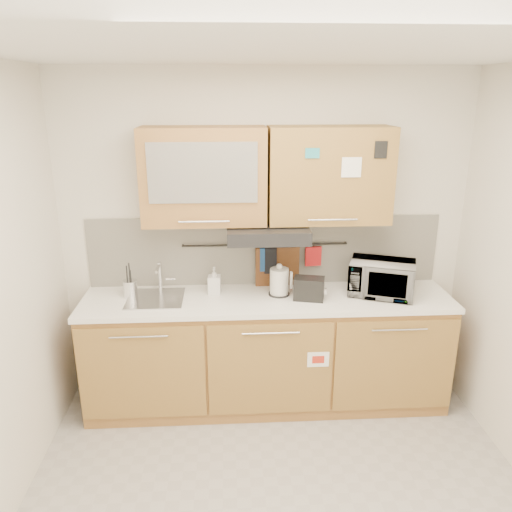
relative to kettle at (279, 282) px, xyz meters
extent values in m
plane|color=white|center=(-0.09, -1.24, 1.58)|extent=(3.20, 3.20, 0.00)
plane|color=silver|center=(-0.09, 0.26, 0.28)|extent=(3.20, 0.00, 3.20)
cube|color=#A67A3B|center=(-0.09, -0.04, -0.58)|extent=(2.80, 0.60, 0.88)
cube|color=black|center=(-0.09, -0.04, -0.97)|extent=(2.80, 0.54, 0.10)
cube|color=#A87E3B|center=(-1.03, -0.35, -0.55)|extent=(0.91, 0.02, 0.74)
cylinder|color=silver|center=(-1.03, -0.37, -0.24)|extent=(0.41, 0.01, 0.01)
cube|color=#A87E3B|center=(-0.09, -0.35, -0.55)|extent=(0.91, 0.02, 0.74)
cylinder|color=silver|center=(-0.09, -0.37, -0.24)|extent=(0.41, 0.01, 0.01)
cube|color=#A87E3B|center=(0.84, -0.35, -0.55)|extent=(0.91, 0.02, 0.74)
cylinder|color=silver|center=(0.84, -0.37, -0.24)|extent=(0.41, 0.01, 0.01)
cube|color=white|center=(-0.09, -0.05, -0.12)|extent=(2.82, 0.62, 0.04)
cube|color=silver|center=(-0.09, 0.25, 0.18)|extent=(2.80, 0.02, 0.56)
cube|color=#A67A3B|center=(-0.55, 0.09, 0.81)|extent=(0.90, 0.35, 0.70)
cube|color=silver|center=(-0.55, -0.10, 0.86)|extent=(0.76, 0.02, 0.42)
cube|color=#A87E3B|center=(0.37, 0.09, 0.81)|extent=(0.90, 0.35, 0.70)
cube|color=white|center=(0.49, -0.09, 0.89)|extent=(0.14, 0.00, 0.14)
cube|color=black|center=(-0.09, 0.01, 0.40)|extent=(0.60, 0.46, 0.10)
cube|color=silver|center=(-0.94, -0.04, -0.11)|extent=(0.42, 0.40, 0.03)
cylinder|color=silver|center=(-0.92, 0.12, 0.02)|extent=(0.03, 0.03, 0.24)
cylinder|color=silver|center=(-0.92, 0.04, 0.12)|extent=(0.02, 0.18, 0.02)
cylinder|color=black|center=(-0.09, 0.21, 0.24)|extent=(1.30, 0.02, 0.02)
cylinder|color=silver|center=(-1.14, 0.02, -0.03)|extent=(0.11, 0.11, 0.13)
cylinder|color=black|center=(-1.16, 0.03, 0.02)|extent=(0.01, 0.01, 0.25)
cylinder|color=black|center=(-1.13, 0.01, 0.01)|extent=(0.01, 0.01, 0.22)
cylinder|color=black|center=(-1.14, 0.04, 0.03)|extent=(0.01, 0.01, 0.27)
cylinder|color=black|center=(-1.15, 0.01, 0.00)|extent=(0.01, 0.01, 0.20)
cylinder|color=silver|center=(0.00, 0.00, 0.00)|extent=(0.15, 0.15, 0.21)
sphere|color=silver|center=(0.00, 0.00, 0.13)|extent=(0.05, 0.05, 0.05)
cube|color=silver|center=(0.09, 0.01, 0.01)|extent=(0.02, 0.03, 0.13)
cylinder|color=black|center=(0.00, 0.00, -0.09)|extent=(0.16, 0.16, 0.01)
cube|color=black|center=(0.21, -0.10, -0.02)|extent=(0.25, 0.18, 0.17)
cube|color=black|center=(0.17, -0.09, 0.06)|extent=(0.08, 0.11, 0.01)
cube|color=black|center=(0.25, -0.11, 0.06)|extent=(0.08, 0.11, 0.01)
imported|color=#999999|center=(0.78, -0.04, 0.03)|extent=(0.57, 0.47, 0.27)
imported|color=#999999|center=(-0.50, 0.05, 0.01)|extent=(0.10, 0.10, 0.21)
cube|color=brown|center=(0.00, 0.20, 0.00)|extent=(0.35, 0.04, 0.43)
cube|color=navy|center=(-0.08, 0.20, 0.12)|extent=(0.12, 0.05, 0.19)
cube|color=black|center=(-0.07, 0.20, 0.11)|extent=(0.14, 0.05, 0.21)
cube|color=#AD171A|center=(0.29, 0.20, 0.14)|extent=(0.13, 0.03, 0.16)
camera|label=1|loc=(-0.39, -3.56, 1.40)|focal=35.00mm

